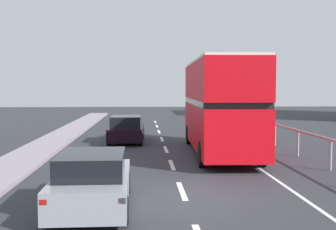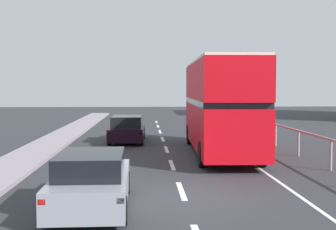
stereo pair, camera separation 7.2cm
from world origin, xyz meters
The scene contains 6 objects.
ground_plane centered at (0.00, 0.00, -0.05)m, with size 74.03×120.00×0.10m, color #2C2D33.
lane_paint_markings centered at (1.91, 8.40, 0.00)m, with size 3.38×46.00×0.01m.
bridge_side_railing centered at (5.72, 9.00, 0.94)m, with size 0.10×42.00×1.17m.
double_decker_bus_red centered at (2.37, 8.18, 2.28)m, with size 2.81×10.26×4.25m.
hatchback_car_near centered at (-2.40, -1.05, 0.68)m, with size 1.88×4.42×1.42m.
sedan_car_ahead centered at (-2.03, 13.04, 0.70)m, with size 1.98×4.62×1.46m.
Camera 2 is at (-1.09, -12.43, 3.03)m, focal length 48.79 mm.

